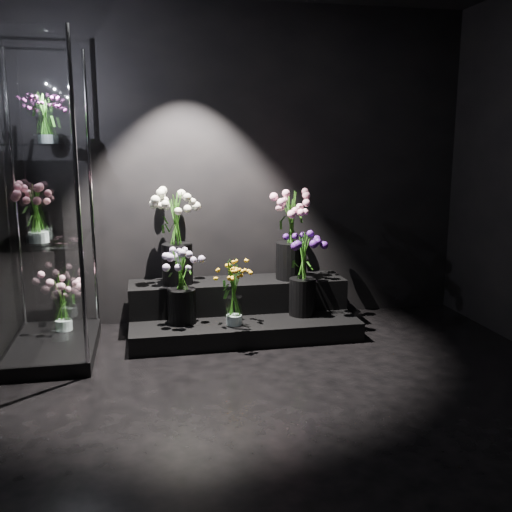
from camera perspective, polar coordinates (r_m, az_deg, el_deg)
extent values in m
plane|color=black|center=(3.59, 5.39, -15.29)|extent=(4.00, 4.00, 0.00)
plane|color=black|center=(5.17, -0.74, 8.97)|extent=(4.00, 0.00, 4.00)
cube|color=black|center=(4.91, -1.39, -6.85)|extent=(1.89, 0.84, 0.16)
cube|color=black|center=(5.05, -1.81, -3.86)|extent=(1.89, 0.42, 0.26)
cube|color=black|center=(4.72, -19.56, -8.59)|extent=(0.64, 1.06, 0.11)
cube|color=white|center=(4.52, -20.26, 1.61)|extent=(0.58, 1.00, 0.01)
cube|color=white|center=(4.46, -20.86, 10.36)|extent=(0.58, 1.00, 0.01)
cylinder|color=white|center=(4.61, -2.21, -5.50)|extent=(0.14, 0.14, 0.24)
cylinder|color=black|center=(4.70, -7.44, -4.98)|extent=(0.23, 0.23, 0.28)
cylinder|color=black|center=(4.89, 4.65, -4.08)|extent=(0.23, 0.23, 0.32)
cylinder|color=black|center=(4.90, -7.87, -0.78)|extent=(0.26, 0.26, 0.35)
cylinder|color=black|center=(5.06, 3.52, -0.45)|extent=(0.27, 0.27, 0.32)
cylinder|color=white|center=(4.31, -20.96, 2.70)|extent=(0.15, 0.15, 0.22)
cylinder|color=white|center=(4.57, -20.36, 11.67)|extent=(0.12, 0.12, 0.19)
cylinder|color=white|center=(4.89, -18.71, -5.64)|extent=(0.14, 0.14, 0.25)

